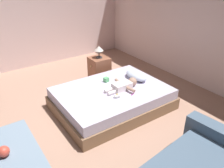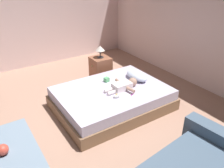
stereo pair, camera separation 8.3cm
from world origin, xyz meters
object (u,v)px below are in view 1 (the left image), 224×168
Objects in this scene: bed at (112,99)px; toothbrush at (134,93)px; lamp at (99,49)px; baby_bottle at (117,96)px; baby at (124,85)px; toy_block at (106,80)px; toy_ball at (4,151)px; nightstand at (99,69)px; pillow at (136,75)px.

bed is 12.88× the size of toothbrush.
toothbrush is at bearing -7.74° from lamp.
toothbrush is at bearing 81.78° from baby_bottle.
baby is at bearing -172.76° from toothbrush.
toothbrush is 0.66m from toy_block.
lamp is 1.53m from baby_bottle.
toothbrush is 0.97× the size of toy_ball.
baby_bottle is at bearing -20.23° from lamp.
bed is at bearing -20.55° from nightstand.
pillow is 3.22× the size of toy_ball.
lamp is at bearing 90.00° from nightstand.
lamp is at bearing 169.39° from baby.
nightstand is 2.67m from toy_ball.
pillow is 0.60m from toy_block.
baby_bottle reaches higher than bed.
pillow is 1.07m from nightstand.
bed is at bearing -118.75° from baby.
bed is at bearing -13.71° from toy_block.
pillow reaches higher than toy_block.
lamp reaches higher than nightstand.
pillow is at bearing 11.43° from nightstand.
toothbrush is 0.32m from baby_bottle.
baby_bottle is (1.40, -0.52, 0.15)m from nightstand.
baby_bottle is (0.29, -0.10, 0.24)m from bed.
nightstand is (-1.03, -0.21, -0.19)m from pillow.
baby_bottle reaches higher than toothbrush.
baby_bottle is (-0.05, -0.32, 0.03)m from toothbrush.
lamp is 2.80× the size of toy_block.
nightstand is at bearing 118.70° from toy_ball.
baby is at bearing -10.61° from lamp.
toy_ball is at bearing -94.47° from toothbrush.
baby reaches higher than toothbrush.
bed reaches higher than toy_ball.
toy_block is 0.62m from baby_bottle.
lamp is 0.93m from toy_block.
toothbrush is at bearing 7.24° from baby.
lamp is (-1.03, -0.21, 0.28)m from pillow.
bed is 0.45m from toothbrush.
toy_ball is 1.85m from baby_bottle.
baby is at bearing 61.25° from bed.
pillow reaches higher than toy_ball.
lamp reaches higher than toy_ball.
pillow is at bearing 135.62° from toothbrush.
nightstand is at bearing -90.00° from lamp.
toy_ball is at bearing -61.30° from nightstand.
toy_ball is (-0.17, -2.14, -0.31)m from toothbrush.
pillow is 2.58m from toy_ball.
lamp is (-1.21, 0.23, 0.29)m from baby.
baby is (0.18, -0.43, -0.01)m from pillow.
toy_block reaches higher than bed.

